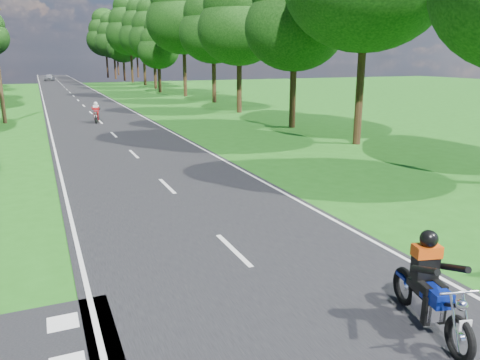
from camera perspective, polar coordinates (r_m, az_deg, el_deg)
name	(u,v)px	position (r m, az deg, el deg)	size (l,w,h in m)	color
ground	(273,289)	(9.29, 4.03, -13.09)	(160.00, 160.00, 0.00)	#1C5914
main_road	(74,96)	(57.57, -19.63, 9.61)	(7.00, 140.00, 0.02)	black
road_markings	(74,97)	(55.69, -19.63, 9.48)	(7.40, 140.00, 0.01)	silver
treeline	(73,26)	(67.66, -19.64, 17.27)	(40.00, 115.35, 14.78)	black
rider_near_blue	(432,283)	(8.25, 22.38, -11.51)	(0.65, 1.96, 1.64)	navy
rider_far_red	(96,112)	(33.53, -17.14, 7.91)	(0.55, 1.66, 1.38)	#99190B
distant_car	(49,77)	(96.43, -22.21, 11.51)	(1.49, 3.71, 1.26)	#ADB0B4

